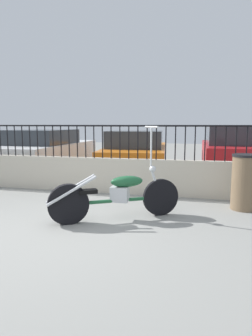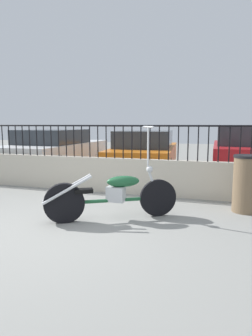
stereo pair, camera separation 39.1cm
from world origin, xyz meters
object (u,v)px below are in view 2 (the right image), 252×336
car_orange (145,152)px  car_red (247,151)px  motorcycle_green (107,195)px  car_white (56,149)px  trash_bin (246,184)px

car_orange → car_red: car_red is taller
motorcycle_green → car_red: 5.57m
car_white → car_orange: car_white is taller
car_white → car_orange: bearing=-86.2°
trash_bin → car_orange: size_ratio=0.22×
trash_bin → car_white: size_ratio=0.21×
car_white → motorcycle_green: bearing=-141.7°
trash_bin → car_red: (0.26, 3.89, 0.22)m
trash_bin → car_white: (-5.71, 3.31, 0.18)m
trash_bin → car_white: 6.61m
motorcycle_green → car_white: size_ratio=0.42×
motorcycle_green → trash_bin: motorcycle_green is taller
car_white → trash_bin: bearing=-120.7°
motorcycle_green → car_orange: (-0.58, 4.68, 0.27)m
trash_bin → car_white: bearing=149.9°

